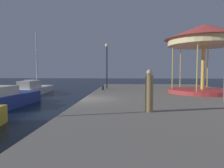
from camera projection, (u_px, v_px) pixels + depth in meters
ground_plane at (83, 111)px, 12.59m from camera, size 120.00×120.00×0.00m
quay_dock at (182, 106)px, 12.20m from camera, size 12.18×29.51×0.80m
sailboat_white at (34, 89)px, 22.30m from camera, size 2.16×7.12×6.93m
motorboat_blue at (9, 98)px, 14.29m from camera, size 2.25×5.32×1.52m
carousel at (204, 42)px, 15.53m from camera, size 6.01×6.01×5.36m
lamp_post_mid_promenade at (107, 58)px, 19.65m from camera, size 0.36×0.36×4.44m
bollard_north at (103, 88)px, 18.39m from camera, size 0.24×0.24×0.40m
person_near_carousel at (149, 92)px, 8.41m from camera, size 0.34×0.34×1.78m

